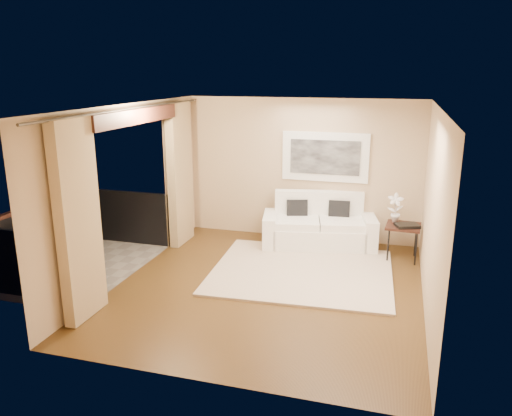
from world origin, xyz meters
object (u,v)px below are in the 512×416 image
(side_table, at_px, (403,228))
(bistro_table, at_px, (37,237))
(orchid, at_px, (395,208))
(sofa, at_px, (319,227))
(balcony_chair_far, at_px, (82,223))
(ice_bucket, at_px, (33,224))
(balcony_chair_near, at_px, (54,232))

(side_table, height_order, bistro_table, bistro_table)
(orchid, xyz_separation_m, bistro_table, (-5.38, -2.50, -0.22))
(side_table, bearing_deg, sofa, 168.17)
(balcony_chair_far, bearing_deg, ice_bucket, 51.69)
(orchid, distance_m, balcony_chair_far, 5.44)
(side_table, xyz_separation_m, balcony_chair_near, (-5.56, -1.94, 0.04))
(bistro_table, height_order, balcony_chair_far, balcony_chair_far)
(sofa, xyz_separation_m, balcony_chair_far, (-3.85, -1.77, 0.28))
(side_table, distance_m, balcony_chair_near, 5.89)
(bistro_table, bearing_deg, sofa, 33.55)
(orchid, distance_m, bistro_table, 5.94)
(orchid, bearing_deg, side_table, -41.17)
(bistro_table, bearing_deg, balcony_chair_near, 93.12)
(side_table, xyz_separation_m, balcony_chair_far, (-5.35, -1.45, 0.06))
(bistro_table, bearing_deg, balcony_chair_far, 78.55)
(orchid, bearing_deg, sofa, 172.42)
(sofa, xyz_separation_m, side_table, (1.50, -0.32, 0.21))
(balcony_chair_near, bearing_deg, orchid, 25.99)
(sofa, relative_size, bistro_table, 2.91)
(balcony_chair_near, bearing_deg, sofa, 34.05)
(orchid, relative_size, balcony_chair_near, 0.50)
(bistro_table, bearing_deg, ice_bucket, 151.49)
(sofa, bearing_deg, balcony_chair_near, -162.37)
(bistro_table, xyz_separation_m, balcony_chair_near, (-0.02, 0.42, -0.06))
(ice_bucket, bearing_deg, sofa, 32.35)
(sofa, bearing_deg, bistro_table, -157.87)
(side_table, bearing_deg, bistro_table, -156.92)
(sofa, height_order, balcony_chair_near, balcony_chair_near)
(sofa, distance_m, ice_bucket, 4.92)
(bistro_table, distance_m, balcony_chair_near, 0.43)
(side_table, relative_size, bistro_table, 0.82)
(ice_bucket, bearing_deg, orchid, 23.98)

